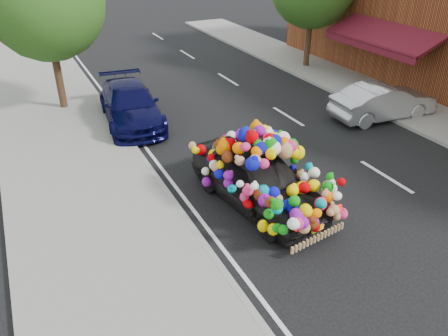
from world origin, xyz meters
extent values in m
plane|color=black|center=(0.00, 0.00, 0.00)|extent=(100.00, 100.00, 0.00)
cube|color=gray|center=(-4.30, 0.00, 0.06)|extent=(4.00, 60.00, 0.12)
cube|color=gray|center=(-2.35, 0.00, 0.07)|extent=(0.15, 60.00, 0.13)
cube|color=gray|center=(8.20, 3.00, 0.06)|extent=(3.00, 40.00, 0.12)
cube|color=#58101E|center=(8.70, 6.00, 2.35)|extent=(1.62, 5.20, 0.75)
cube|color=#58101E|center=(7.95, 6.00, 1.95)|extent=(0.06, 5.20, 0.35)
cylinder|color=#332114|center=(-3.80, 9.50, 1.36)|extent=(0.28, 0.28, 2.73)
sphere|color=#2A5115|center=(-3.80, 9.50, 4.03)|extent=(4.20, 4.20, 4.20)
cylinder|color=#332114|center=(8.00, 10.00, 1.32)|extent=(0.28, 0.28, 2.64)
imported|color=black|center=(-0.39, 0.50, 0.72)|extent=(2.27, 4.41, 1.44)
cube|color=red|center=(-0.66, -1.69, 0.78)|extent=(0.23, 0.09, 0.14)
cube|color=red|center=(0.48, -1.52, 0.78)|extent=(0.23, 0.09, 0.14)
cube|color=yellow|center=(-0.09, -1.61, 0.48)|extent=(0.34, 0.09, 0.12)
imported|color=#060631|center=(-1.80, 7.07, 0.67)|extent=(2.37, 4.79, 1.34)
imported|color=#B3B6BC|center=(6.59, 3.35, 0.65)|extent=(4.02, 1.68, 1.29)
camera|label=1|loc=(-5.36, -7.58, 6.31)|focal=35.00mm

